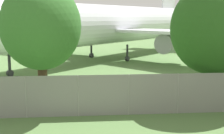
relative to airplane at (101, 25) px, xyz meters
name	(u,v)px	position (x,y,z in m)	size (l,w,h in m)	color
perimeter_fence	(129,95)	(0.22, -20.41, -3.01)	(56.07, 0.07, 2.09)	gray
airplane	(101,25)	(0.00, 0.00, 0.00)	(34.21, 37.48, 13.04)	silver
tree_near_hangar	(41,26)	(-4.13, -19.65, 0.41)	(4.03, 4.03, 6.71)	#4C3823
tree_behind_benches	(213,29)	(5.20, -18.67, 0.23)	(4.73, 4.73, 6.91)	brown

